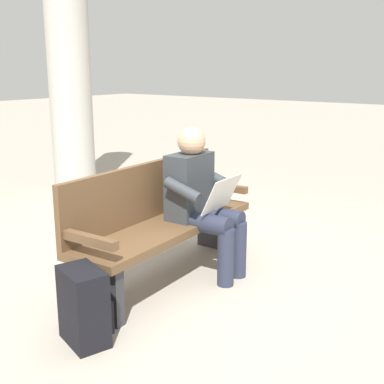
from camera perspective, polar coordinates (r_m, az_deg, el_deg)
The scene contains 5 objects.
ground_plane at distance 4.06m, azimuth -2.72°, elevation -9.64°, with size 40.00×40.00×0.00m, color #A89E8E.
bench_near at distance 3.94m, azimuth -3.63°, elevation -3.27°, with size 1.82×0.58×0.90m.
person_seated at distance 3.95m, azimuth 1.06°, elevation -0.66°, with size 0.59×0.59×1.18m.
backpack at distance 3.16m, azimuth -12.08°, elevation -12.60°, with size 0.32×0.37×0.47m.
support_pillar at distance 6.85m, azimuth -13.90°, elevation 15.83°, with size 0.55×0.55×3.78m, color #B2AFA8.
Camera 1 is at (2.85, 2.39, 1.63)m, focal length 47.03 mm.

